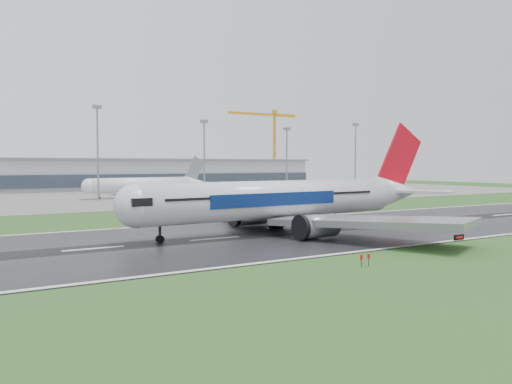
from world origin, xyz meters
TOP-DOWN VIEW (x-y plane):
  - ground at (0.00, 0.00)m, footprint 520.00×520.00m
  - runway at (0.00, 0.00)m, footprint 400.00×45.00m
  - apron at (0.00, 125.00)m, footprint 400.00×130.00m
  - terminal at (0.00, 185.00)m, footprint 240.00×36.00m
  - main_airliner at (-1.99, 1.76)m, footprint 73.75×70.63m
  - parked_airliner at (4.40, 112.61)m, footprint 60.59×57.59m
  - tower_crane at (119.14, 200.00)m, footprint 48.96×4.39m
  - runway_sign at (13.97, -22.02)m, footprint 2.31×0.42m
  - floodmast_2 at (-16.49, 100.00)m, footprint 0.64×0.64m
  - floodmast_3 at (23.52, 100.00)m, footprint 0.64×0.64m
  - floodmast_4 at (61.63, 100.00)m, footprint 0.64×0.64m
  - floodmast_5 at (99.73, 100.00)m, footprint 0.64×0.64m

SIDE VIEW (x-z plane):
  - ground at x=0.00m, z-range 0.00..0.00m
  - apron at x=0.00m, z-range 0.00..0.08m
  - runway at x=0.00m, z-range 0.00..0.10m
  - runway_sign at x=13.97m, z-range 0.00..1.04m
  - terminal at x=0.00m, z-range 0.00..15.00m
  - parked_airliner at x=4.40m, z-range 0.08..15.64m
  - main_airliner at x=-1.99m, z-range 0.10..20.74m
  - floodmast_4 at x=61.63m, z-range 0.00..27.11m
  - floodmast_3 at x=23.52m, z-range 0.00..28.61m
  - floodmast_5 at x=99.73m, z-range 0.00..30.46m
  - floodmast_2 at x=-16.49m, z-range 0.00..31.76m
  - tower_crane at x=119.14m, z-range 0.00..47.95m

